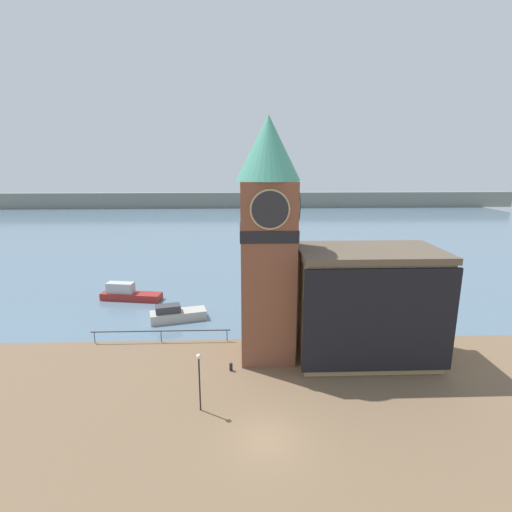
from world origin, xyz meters
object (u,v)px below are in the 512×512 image
mooring_bollard_near (231,366)px  pier_building (367,304)px  lamp_post (199,371)px  boat_near (176,314)px  boat_far (128,294)px  clock_tower (268,236)px

mooring_bollard_near → pier_building: bearing=9.8°
pier_building → mooring_bollard_near: bearing=-170.2°
lamp_post → pier_building: bearing=28.0°
boat_near → mooring_bollard_near: bearing=-75.1°
pier_building → boat_far: bearing=147.8°
pier_building → mooring_bollard_near: 11.75m
lamp_post → mooring_bollard_near: bearing=69.1°
clock_tower → pier_building: 9.63m
pier_building → boat_near: 18.88m
clock_tower → pier_building: (7.90, -0.55, -5.48)m
pier_building → boat_near: bearing=153.5°
clock_tower → boat_near: clock_tower is taller
boat_far → lamp_post: bearing=-54.3°
pier_building → boat_far: pier_building is taller
clock_tower → mooring_bollard_near: clock_tower is taller
mooring_bollard_near → lamp_post: (-1.86, -4.87, 2.41)m
lamp_post → boat_near: bearing=104.5°
boat_far → lamp_post: size_ratio=1.80×
clock_tower → boat_near: size_ratio=3.27×
pier_building → mooring_bollard_near: size_ratio=16.82×
boat_near → boat_far: size_ratio=0.81×
boat_near → boat_far: boat_far is taller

